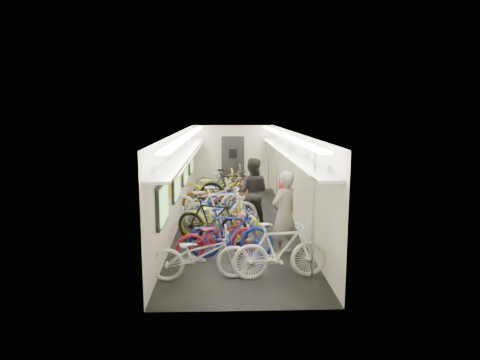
{
  "coord_description": "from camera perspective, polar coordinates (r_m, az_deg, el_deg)",
  "views": [
    {
      "loc": [
        -0.28,
        -10.98,
        2.97
      ],
      "look_at": [
        0.1,
        0.08,
        1.15
      ],
      "focal_mm": 32.0,
      "sensor_mm": 36.0,
      "label": 1
    }
  ],
  "objects": [
    {
      "name": "train_car_shell",
      "position": [
        11.77,
        -2.35,
        2.93
      ],
      "size": [
        10.0,
        10.0,
        10.0
      ],
      "color": "black",
      "rests_on": "ground"
    },
    {
      "name": "bicycle_0",
      "position": [
        7.66,
        -5.32,
        -9.84
      ],
      "size": [
        1.8,
        0.77,
        0.92
      ],
      "primitive_type": "imported",
      "rotation": [
        0.0,
        0.0,
        1.66
      ],
      "color": "silver",
      "rests_on": "ground"
    },
    {
      "name": "bicycle_1",
      "position": [
        8.62,
        -1.26,
        -7.15
      ],
      "size": [
        1.77,
        0.6,
        1.05
      ],
      "primitive_type": "imported",
      "rotation": [
        0.0,
        0.0,
        1.51
      ],
      "color": "navy",
      "rests_on": "ground"
    },
    {
      "name": "bicycle_2",
      "position": [
        8.64,
        -2.94,
        -7.55
      ],
      "size": [
        1.86,
        1.2,
        0.92
      ],
      "primitive_type": "imported",
      "rotation": [
        0.0,
        0.0,
        1.93
      ],
      "color": "maroon",
      "rests_on": "ground"
    },
    {
      "name": "bicycle_3",
      "position": [
        9.63,
        -3.75,
        -5.38
      ],
      "size": [
        1.8,
        1.16,
        1.05
      ],
      "primitive_type": "imported",
      "rotation": [
        0.0,
        0.0,
        1.16
      ],
      "color": "black",
      "rests_on": "ground"
    },
    {
      "name": "bicycle_4",
      "position": [
        9.85,
        -2.81,
        -5.12
      ],
      "size": [
        2.06,
        1.24,
        1.02
      ],
      "primitive_type": "imported",
      "rotation": [
        0.0,
        0.0,
        1.26
      ],
      "color": "gold",
      "rests_on": "ground"
    },
    {
      "name": "bicycle_5",
      "position": [
        10.67,
        -2.56,
        -3.75
      ],
      "size": [
        1.88,
        0.67,
        1.11
      ],
      "primitive_type": "imported",
      "rotation": [
        0.0,
        0.0,
        1.65
      ],
      "color": "silver",
      "rests_on": "ground"
    },
    {
      "name": "bicycle_6",
      "position": [
        11.71,
        -4.31,
        -2.64
      ],
      "size": [
        2.16,
        1.05,
        1.09
      ],
      "primitive_type": "imported",
      "rotation": [
        0.0,
        0.0,
        1.73
      ],
      "color": "silver",
      "rests_on": "ground"
    },
    {
      "name": "bicycle_7",
      "position": [
        11.48,
        -2.23,
        -3.21
      ],
      "size": [
        1.64,
        0.8,
        0.95
      ],
      "primitive_type": "imported",
      "rotation": [
        0.0,
        0.0,
        1.81
      ],
      "color": "#1A30A0",
      "rests_on": "ground"
    },
    {
      "name": "bicycle_8",
      "position": [
        12.11,
        -2.7,
        -2.14
      ],
      "size": [
        2.21,
        0.99,
        1.12
      ],
      "primitive_type": "imported",
      "rotation": [
        0.0,
        0.0,
        1.69
      ],
      "color": "maroon",
      "rests_on": "ground"
    },
    {
      "name": "bicycle_9",
      "position": [
        13.3,
        -1.24,
        -1.0
      ],
      "size": [
        1.94,
        0.55,
        1.16
      ],
      "primitive_type": "imported",
      "rotation": [
        0.0,
        0.0,
        1.57
      ],
      "color": "black",
      "rests_on": "ground"
    },
    {
      "name": "bicycle_10",
      "position": [
        13.39,
        -3.5,
        -1.01
      ],
      "size": [
        2.19,
        0.85,
        1.13
      ],
      "primitive_type": "imported",
      "rotation": [
        0.0,
        0.0,
        1.62
      ],
      "color": "gold",
      "rests_on": "ground"
    },
    {
      "name": "bicycle_11",
      "position": [
        7.68,
        5.36,
        -9.36
      ],
      "size": [
        1.76,
        0.7,
        1.03
      ],
      "primitive_type": "imported",
      "rotation": [
        0.0,
        0.0,
        1.7
      ],
      "color": "white",
      "rests_on": "ground"
    },
    {
      "name": "bicycle_12",
      "position": [
        15.04,
        -2.08,
        0.02
      ],
      "size": [
        2.05,
        0.75,
        1.07
      ],
      "primitive_type": "imported",
      "rotation": [
        0.0,
        0.0,
        1.59
      ],
      "color": "slate",
      "rests_on": "ground"
    },
    {
      "name": "bicycle_14",
      "position": [
        14.72,
        -1.39,
        -0.52
      ],
      "size": [
        1.76,
        0.77,
        0.9
      ],
      "primitive_type": "imported",
      "rotation": [
        0.0,
        0.0,
        1.47
      ],
      "color": "#5A5B5F",
      "rests_on": "ground"
    },
    {
      "name": "passenger_near",
      "position": [
        8.81,
        5.93,
        -4.47
      ],
      "size": [
        0.76,
        0.72,
        1.75
      ],
      "primitive_type": "imported",
      "rotation": [
        0.0,
        0.0,
        3.8
      ],
      "color": "gray",
      "rests_on": "ground"
    },
    {
      "name": "passenger_mid",
      "position": [
        10.94,
        1.66,
        -1.65
      ],
      "size": [
        0.99,
        0.84,
        1.77
      ],
      "primitive_type": "imported",
      "rotation": [
        0.0,
        0.0,
        2.92
      ],
      "color": "black",
      "rests_on": "ground"
    },
    {
      "name": "backpack",
      "position": [
        9.56,
        5.99,
        -0.9
      ],
      "size": [
        0.27,
        0.17,
        0.38
      ],
      "primitive_type": "cube",
      "rotation": [
        0.0,
        0.0,
        -0.11
      ],
      "color": "#B21118",
      "rests_on": "passenger_near"
    }
  ]
}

